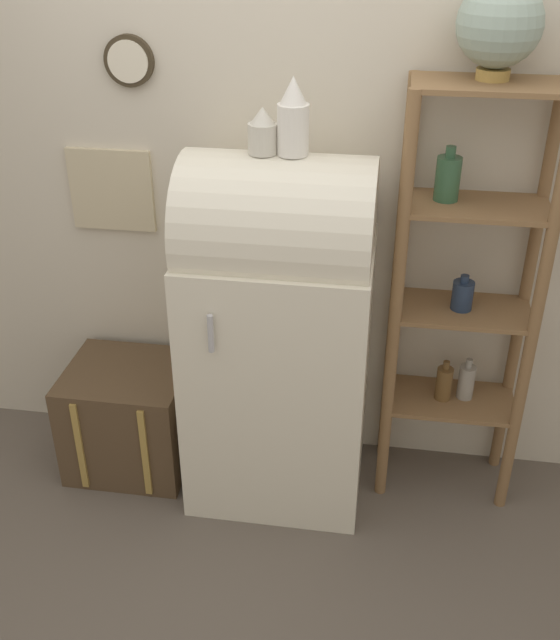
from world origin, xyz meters
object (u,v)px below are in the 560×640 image
Objects in this scene: suitcase_trunk at (130,416)px; globe at (500,24)px; refrigerator at (279,331)px; vase_left at (263,132)px; vase_center at (293,119)px.

suitcase_trunk is 1.62× the size of globe.
vase_left is (-0.06, 0.01, 0.84)m from refrigerator.
refrigerator is 0.91m from suitcase_trunk.
refrigerator is 1.44m from globe.
vase_center is at bearing -167.70° from globe.
globe reaches higher than suitcase_trunk.
refrigerator is 2.85× the size of suitcase_trunk.
refrigerator is at bearing -6.71° from vase_left.
globe is 0.91m from vase_left.
vase_left is at bearing -178.87° from vase_center.
vase_center reaches higher than vase_left.
refrigerator is 9.23× the size of vase_left.
globe is (0.75, 0.16, 1.21)m from refrigerator.
suitcase_trunk is at bearing 178.81° from vase_center.
vase_center reaches higher than refrigerator.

